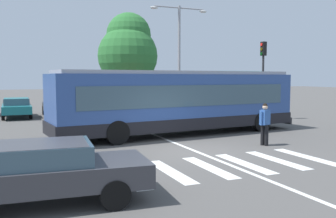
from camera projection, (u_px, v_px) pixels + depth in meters
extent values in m
plane|color=#514F4C|center=(188.00, 150.00, 13.91)|extent=(160.00, 160.00, 0.00)
cylinder|color=black|center=(232.00, 117.00, 20.87)|extent=(1.03, 0.40, 1.00)
cylinder|color=black|center=(261.00, 122.00, 18.82)|extent=(1.03, 0.40, 1.00)
cylinder|color=black|center=(99.00, 126.00, 17.10)|extent=(1.03, 0.40, 1.00)
cylinder|color=black|center=(117.00, 133.00, 15.06)|extent=(1.03, 0.40, 1.00)
cube|color=#2D4C8E|center=(180.00, 101.00, 17.75)|extent=(12.40, 3.80, 2.55)
cube|color=black|center=(179.00, 121.00, 17.84)|extent=(12.52, 3.84, 0.55)
cube|color=#3D5666|center=(180.00, 95.00, 17.72)|extent=(10.94, 3.70, 0.96)
cube|color=#3D5666|center=(273.00, 94.00, 20.67)|extent=(0.27, 2.24, 1.63)
cube|color=black|center=(273.00, 78.00, 20.60)|extent=(0.26, 1.93, 0.28)
cube|color=#99999E|center=(180.00, 73.00, 17.64)|extent=(11.89, 3.55, 0.16)
cube|color=#28282B|center=(274.00, 119.00, 20.85)|extent=(0.38, 2.55, 0.36)
cylinder|color=black|center=(263.00, 135.00, 14.97)|extent=(0.16, 0.16, 0.85)
cylinder|color=black|center=(266.00, 135.00, 14.83)|extent=(0.16, 0.16, 0.85)
cube|color=#2D569E|center=(265.00, 117.00, 14.84)|extent=(0.46, 0.37, 0.60)
cylinder|color=#2D569E|center=(261.00, 118.00, 14.69)|extent=(0.10, 0.10, 0.55)
cylinder|color=#2D569E|center=(268.00, 118.00, 15.00)|extent=(0.10, 0.10, 0.55)
sphere|color=tan|center=(265.00, 107.00, 14.80)|extent=(0.22, 0.22, 0.22)
sphere|color=black|center=(265.00, 106.00, 14.80)|extent=(0.19, 0.19, 0.19)
cylinder|color=black|center=(103.00, 175.00, 9.21)|extent=(0.65, 0.25, 0.64)
cylinder|color=black|center=(115.00, 195.00, 7.63)|extent=(0.65, 0.25, 0.64)
cube|color=#38383D|center=(44.00, 175.00, 7.95)|extent=(4.63, 2.17, 0.52)
cube|color=#3D5666|center=(39.00, 154.00, 7.88)|extent=(2.28, 1.77, 0.44)
cube|color=#38383D|center=(39.00, 145.00, 7.87)|extent=(2.09, 1.68, 0.09)
cylinder|color=black|center=(4.00, 112.00, 26.29)|extent=(0.20, 0.64, 0.64)
cylinder|color=black|center=(29.00, 111.00, 26.94)|extent=(0.20, 0.64, 0.64)
cylinder|color=black|center=(3.00, 115.00, 23.73)|extent=(0.20, 0.64, 0.64)
cylinder|color=black|center=(31.00, 114.00, 24.38)|extent=(0.20, 0.64, 0.64)
cube|color=#196B70|center=(17.00, 108.00, 25.31)|extent=(1.82, 4.50, 0.52)
cube|color=#3D5666|center=(16.00, 101.00, 25.19)|extent=(1.60, 2.16, 0.44)
cube|color=#196B70|center=(16.00, 99.00, 25.17)|extent=(1.53, 1.98, 0.09)
cylinder|color=black|center=(44.00, 110.00, 27.36)|extent=(0.22, 0.65, 0.64)
cylinder|color=black|center=(67.00, 110.00, 27.97)|extent=(0.22, 0.65, 0.64)
cylinder|color=black|center=(46.00, 114.00, 24.77)|extent=(0.22, 0.65, 0.64)
cylinder|color=black|center=(71.00, 113.00, 25.38)|extent=(0.22, 0.65, 0.64)
cube|color=black|center=(57.00, 107.00, 26.35)|extent=(1.95, 4.55, 0.52)
cube|color=#3D5666|center=(57.00, 101.00, 26.22)|extent=(1.66, 2.20, 0.44)
cube|color=black|center=(57.00, 98.00, 26.21)|extent=(1.58, 2.02, 0.09)
cylinder|color=black|center=(80.00, 109.00, 28.73)|extent=(0.23, 0.65, 0.64)
cylinder|color=black|center=(102.00, 108.00, 29.30)|extent=(0.23, 0.65, 0.64)
cylinder|color=black|center=(85.00, 112.00, 26.12)|extent=(0.23, 0.65, 0.64)
cylinder|color=black|center=(109.00, 111.00, 26.69)|extent=(0.23, 0.65, 0.64)
cube|color=#B7BABF|center=(94.00, 106.00, 27.68)|extent=(2.04, 4.59, 0.52)
cube|color=#3D5666|center=(94.00, 99.00, 27.56)|extent=(1.71, 2.24, 0.44)
cube|color=#B7BABF|center=(94.00, 97.00, 27.54)|extent=(1.63, 2.05, 0.09)
cylinder|color=black|center=(112.00, 108.00, 29.62)|extent=(0.21, 0.64, 0.64)
cylinder|color=black|center=(132.00, 107.00, 30.25)|extent=(0.21, 0.64, 0.64)
cylinder|color=black|center=(120.00, 111.00, 27.05)|extent=(0.21, 0.64, 0.64)
cylinder|color=black|center=(142.00, 110.00, 27.68)|extent=(0.21, 0.64, 0.64)
cube|color=#AD1E1E|center=(126.00, 105.00, 28.62)|extent=(1.89, 4.53, 0.52)
cube|color=#3D5666|center=(127.00, 99.00, 28.50)|extent=(1.64, 2.18, 0.44)
cube|color=#AD1E1E|center=(127.00, 96.00, 28.48)|extent=(1.56, 2.00, 0.09)
cylinder|color=#28282B|center=(263.00, 88.00, 24.06)|extent=(0.14, 0.14, 4.16)
cube|color=black|center=(263.00, 49.00, 23.85)|extent=(0.28, 0.32, 0.90)
cylinder|color=red|center=(261.00, 44.00, 23.76)|extent=(0.04, 0.20, 0.20)
cylinder|color=#463707|center=(261.00, 49.00, 23.79)|extent=(0.04, 0.20, 0.20)
cylinder|color=#093B10|center=(261.00, 54.00, 23.81)|extent=(0.04, 0.20, 0.20)
cylinder|color=#28282B|center=(218.00, 99.00, 27.16)|extent=(0.12, 0.12, 2.30)
cylinder|color=#28282B|center=(263.00, 98.00, 28.72)|extent=(0.12, 0.12, 2.30)
cube|color=slate|center=(236.00, 97.00, 28.57)|extent=(3.84, 0.04, 1.93)
cylinder|color=#2D6670|center=(241.00, 81.00, 27.83)|extent=(4.08, 1.54, 1.54)
cube|color=#4C3823|center=(241.00, 108.00, 28.00)|extent=(3.20, 0.36, 0.08)
cylinder|color=#939399|center=(179.00, 61.00, 27.51)|extent=(0.20, 0.20, 8.04)
cylinder|color=#939399|center=(191.00, 9.00, 27.57)|extent=(1.99, 0.10, 0.10)
ellipsoid|color=silver|center=(203.00, 12.00, 27.97)|extent=(0.60, 0.32, 0.20)
cylinder|color=#939399|center=(167.00, 7.00, 26.80)|extent=(1.99, 0.10, 0.10)
ellipsoid|color=silver|center=(154.00, 8.00, 26.42)|extent=(0.60, 0.32, 0.20)
cylinder|color=brown|center=(128.00, 93.00, 31.28)|extent=(0.36, 0.36, 2.82)
sphere|color=#2D7033|center=(128.00, 56.00, 31.01)|extent=(5.04, 5.04, 5.04)
sphere|color=#2D7033|center=(129.00, 35.00, 31.23)|extent=(3.78, 3.78, 3.78)
cube|color=silver|center=(128.00, 176.00, 10.29)|extent=(0.45, 2.93, 0.01)
cube|color=silver|center=(170.00, 171.00, 10.79)|extent=(0.45, 2.93, 0.01)
cube|color=silver|center=(209.00, 167.00, 11.29)|extent=(0.45, 2.93, 0.01)
cube|color=silver|center=(244.00, 163.00, 11.79)|extent=(0.45, 2.93, 0.01)
cube|color=silver|center=(276.00, 160.00, 12.29)|extent=(0.45, 2.93, 0.01)
cube|color=silver|center=(306.00, 157.00, 12.80)|extent=(0.45, 2.93, 0.01)
cube|color=silver|center=(172.00, 142.00, 15.81)|extent=(0.16, 24.00, 0.01)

